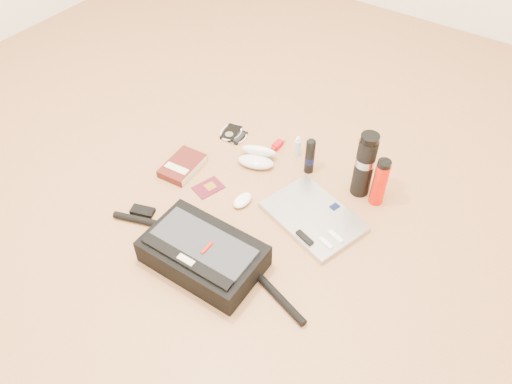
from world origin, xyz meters
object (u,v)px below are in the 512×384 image
at_px(messenger_bag, 203,253).
at_px(thermos_black, 364,165).
at_px(book, 183,166).
at_px(laptop, 313,217).
at_px(thermos_red, 380,182).

xyz_separation_m(messenger_bag, thermos_black, (0.31, 0.66, 0.10)).
bearing_deg(book, laptop, 1.88).
distance_m(book, thermos_red, 0.84).
relative_size(laptop, book, 2.07).
distance_m(laptop, thermos_black, 0.29).
xyz_separation_m(laptop, thermos_black, (0.08, 0.25, 0.14)).
relative_size(messenger_bag, thermos_red, 3.99).
height_order(messenger_bag, laptop, messenger_bag).
relative_size(book, thermos_black, 0.70).
distance_m(thermos_black, thermos_red, 0.09).
bearing_deg(thermos_red, thermos_black, 170.10).
xyz_separation_m(laptop, thermos_red, (0.16, 0.23, 0.10)).
bearing_deg(book, thermos_red, 16.54).
bearing_deg(messenger_bag, book, 137.92).
distance_m(laptop, thermos_red, 0.30).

